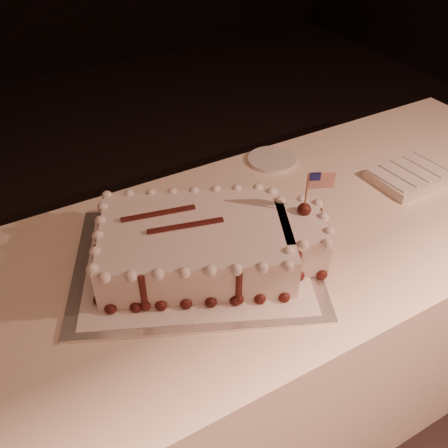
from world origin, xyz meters
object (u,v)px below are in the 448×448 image
napkin_stack (410,176)px  cake_board (196,262)px  side_plate (272,160)px  banquet_table (225,343)px  sheet_cake (209,243)px

napkin_stack → cake_board: bearing=-179.6°
cake_board → side_plate: side_plate is taller
napkin_stack → side_plate: napkin_stack is taller
banquet_table → side_plate: (0.36, 0.31, 0.38)m
cake_board → side_plate: bearing=60.0°
sheet_cake → napkin_stack: (0.72, 0.02, -0.05)m
banquet_table → cake_board: 0.39m
cake_board → napkin_stack: bearing=25.1°
napkin_stack → side_plate: 0.43m
banquet_table → napkin_stack: (0.66, 0.00, 0.39)m
cake_board → side_plate: 0.54m
sheet_cake → banquet_table: bearing=15.0°
banquet_table → napkin_stack: napkin_stack is taller
banquet_table → cake_board: (-0.08, -0.00, 0.38)m
cake_board → napkin_stack: 0.75m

